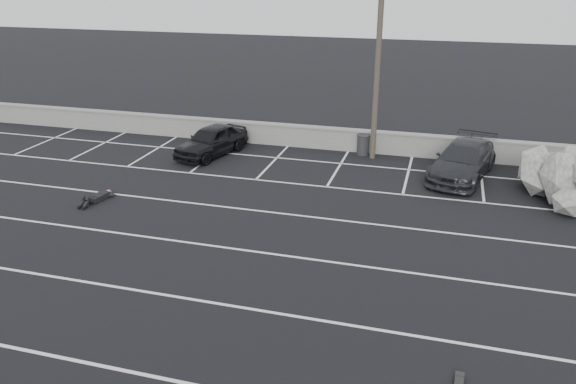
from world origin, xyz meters
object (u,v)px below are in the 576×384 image
(car_left, at_px, (212,140))
(person, at_px, (100,194))
(utility_pole, at_px, (378,53))
(car_right, at_px, (463,160))
(trash_bin, at_px, (363,144))

(car_left, distance_m, person, 6.49)
(car_left, relative_size, utility_pole, 0.44)
(car_right, relative_size, trash_bin, 5.20)
(car_left, xyz_separation_m, utility_pole, (7.29, 1.60, 4.04))
(car_left, distance_m, utility_pole, 8.48)
(utility_pole, distance_m, person, 12.88)
(car_left, height_order, car_right, car_right)
(utility_pole, bearing_deg, person, -139.83)
(utility_pole, relative_size, person, 4.20)
(car_right, bearing_deg, trash_bin, 171.25)
(car_left, distance_m, car_right, 11.23)
(car_right, xyz_separation_m, utility_pole, (-3.94, 1.49, 4.01))
(car_left, xyz_separation_m, trash_bin, (6.78, 2.00, -0.21))
(trash_bin, bearing_deg, car_right, -23.05)
(car_left, bearing_deg, utility_pole, 28.34)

